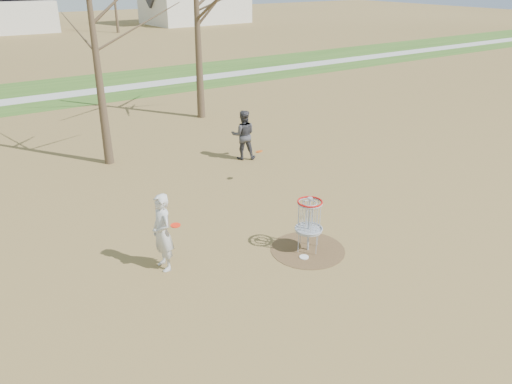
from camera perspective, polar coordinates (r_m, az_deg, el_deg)
ground at (r=12.19m, az=5.92°, el=-6.59°), size 160.00×160.00×0.00m
green_band at (r=30.40m, az=-20.42°, el=10.84°), size 160.00×8.00×0.01m
footpath at (r=29.45m, az=-19.92°, el=10.54°), size 160.00×1.50×0.01m
dirt_circle at (r=12.19m, az=5.92°, el=-6.57°), size 1.80×1.80×0.01m
player_standing at (r=11.19m, az=-10.66°, el=-4.57°), size 0.44×0.66×1.80m
player_throwing at (r=17.65m, az=-1.46°, el=6.55°), size 1.07×0.99×1.76m
disc_grounded at (r=11.86m, az=5.51°, el=-7.41°), size 0.22×0.22×0.02m
discs_in_play at (r=13.21m, az=-3.38°, el=1.36°), size 4.55×3.38×0.14m
disc_golf_basket at (r=11.75m, az=6.11°, el=-2.75°), size 0.64×0.64×1.35m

